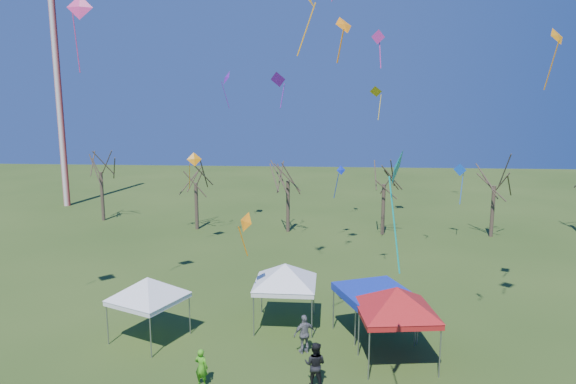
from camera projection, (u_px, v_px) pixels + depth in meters
name	position (u px, v px, depth m)	size (l,w,h in m)	color
ground	(300.00, 375.00, 22.17)	(140.00, 140.00, 0.00)	#2C4416
radio_mast	(59.00, 92.00, 55.41)	(0.70, 0.70, 25.00)	silver
tree_0	(100.00, 155.00, 49.45)	(3.83, 3.83, 8.44)	#3D2D21
tree_1	(195.00, 167.00, 46.13)	(3.42, 3.42, 7.54)	#3D2D21
tree_2	(288.00, 162.00, 45.15)	(3.71, 3.71, 8.18)	#3D2D21
tree_3	(385.00, 166.00, 44.23)	(3.59, 3.59, 7.91)	#3D2D21
tree_4	(496.00, 167.00, 43.49)	(3.58, 3.58, 7.89)	#3D2D21
tent_white_west	(148.00, 282.00, 24.97)	(3.94, 3.94, 3.71)	gray
tent_white_mid	(285.00, 268.00, 26.57)	(4.41, 4.41, 3.89)	gray
tent_red	(397.00, 292.00, 22.79)	(4.59, 4.59, 4.08)	gray
tent_blue	(374.00, 293.00, 25.30)	(4.18, 4.18, 2.52)	gray
person_grey	(305.00, 334.00, 23.95)	(1.10, 0.46, 1.87)	slate
person_green	(201.00, 367.00, 21.25)	(0.58, 0.38, 1.60)	#44A71A
person_dark	(315.00, 364.00, 21.15)	(0.93, 0.72, 1.91)	black
kite_2	(226.00, 78.00, 44.23)	(1.22, 1.48, 3.26)	#61169F
kite_1	(245.00, 222.00, 24.40)	(0.96, 1.02, 2.28)	orange
kite_22	(341.00, 171.00, 42.31)	(0.99, 0.86, 2.80)	#132BCE
kite_8	(79.00, 8.00, 24.80)	(1.30, 0.65, 3.71)	#E9337E
kite_5	(396.00, 170.00, 15.26)	(0.71, 1.26, 3.93)	#0BAA9A
kite_25	(344.00, 25.00, 20.07)	(0.98, 0.95, 1.82)	orange
kite_17	(557.00, 37.00, 24.32)	(1.12, 1.04, 2.96)	orange
kite_13	(194.00, 160.00, 40.09)	(1.31, 1.05, 2.98)	orange
kite_11	(278.00, 79.00, 37.53)	(1.36, 1.03, 2.67)	#7417A7
kite_12	(460.00, 170.00, 42.59)	(1.05, 0.79, 3.43)	blue
kite_19	(376.00, 92.00, 36.59)	(1.04, 0.83, 2.44)	gold
kite_18	(378.00, 38.00, 27.70)	(0.81, 0.41, 2.06)	#E332A0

